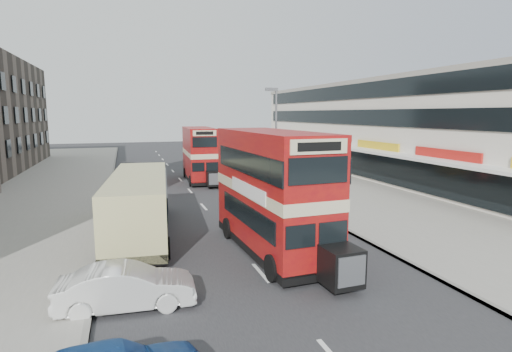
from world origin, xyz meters
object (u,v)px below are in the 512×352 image
object	(u,v)px
cyclist	(257,185)
pedestrian_far	(258,162)
car_right_b	(251,180)
pedestrian_near	(317,190)
bus_main	(273,192)
car_left_front	(127,287)
car_right_a	(269,188)
street_lamp	(275,131)
bus_second	(200,154)
car_right_c	(212,161)
coach	(139,202)

from	to	relation	value
cyclist	pedestrian_far	bearing A→B (deg)	74.98
car_right_b	pedestrian_far	xyz separation A→B (m)	(3.78, 9.81, 0.34)
cyclist	pedestrian_near	bearing A→B (deg)	-57.79
bus_main	car_left_front	size ratio (longest dim) A/B	2.23
bus_main	car_right_a	distance (m)	12.37
bus_main	cyclist	world-z (taller)	bus_main
pedestrian_near	pedestrian_far	size ratio (longest dim) A/B	0.97
street_lamp	bus_main	world-z (taller)	street_lamp
bus_main	bus_second	world-z (taller)	bus_main
bus_second	pedestrian_near	bearing A→B (deg)	118.05
car_right_c	cyclist	size ratio (longest dim) A/B	2.02
street_lamp	pedestrian_far	xyz separation A→B (m)	(2.25, 11.35, -3.77)
car_left_front	car_right_a	distance (m)	18.29
car_right_b	bus_main	bearing A→B (deg)	-19.11
car_right_a	cyclist	bearing A→B (deg)	-163.63
cyclist	street_lamp	bearing A→B (deg)	25.22
bus_main	car_right_a	world-z (taller)	bus_main
car_right_b	pedestrian_near	bearing A→B (deg)	13.62
pedestrian_far	cyclist	size ratio (longest dim) A/B	0.85
car_right_a	cyclist	distance (m)	1.64
cyclist	coach	bearing A→B (deg)	-133.64
car_right_b	pedestrian_near	xyz separation A→B (m)	(2.48, -7.16, 0.32)
bus_main	cyclist	size ratio (longest dim) A/B	4.66
coach	pedestrian_far	distance (m)	24.27
coach	car_left_front	xyz separation A→B (m)	(-0.72, -8.33, -0.98)
bus_second	coach	world-z (taller)	bus_second
car_right_a	pedestrian_far	world-z (taller)	pedestrian_far
bus_second	car_right_a	xyz separation A→B (m)	(3.58, -8.95, -1.77)
coach	car_right_b	world-z (taller)	coach
bus_second	pedestrian_far	size ratio (longest dim) A/B	4.99
street_lamp	bus_second	xyz separation A→B (m)	(-4.87, 6.67, -2.30)
street_lamp	car_right_c	bearing A→B (deg)	96.41
car_right_a	car_right_c	size ratio (longest dim) A/B	1.20
car_right_a	car_left_front	bearing A→B (deg)	-34.32
coach	car_right_a	xyz separation A→B (m)	(9.49, 6.83, -0.96)
bus_main	pedestrian_far	world-z (taller)	bus_main
bus_main	car_right_c	bearing A→B (deg)	-99.33
bus_main	car_right_c	distance (m)	30.11
car_left_front	car_right_c	world-z (taller)	same
car_left_front	cyclist	size ratio (longest dim) A/B	2.09
pedestrian_far	bus_main	bearing A→B (deg)	-103.34
car_right_a	pedestrian_far	xyz separation A→B (m)	(3.54, 13.63, 0.30)
street_lamp	coach	world-z (taller)	street_lamp
coach	car_right_b	bearing A→B (deg)	54.18
pedestrian_near	pedestrian_far	distance (m)	17.02
street_lamp	pedestrian_near	size ratio (longest dim) A/B	4.83
bus_second	pedestrian_near	world-z (taller)	bus_second
car_left_front	car_right_a	size ratio (longest dim) A/B	0.86
coach	pedestrian_near	size ratio (longest dim) A/B	6.52
pedestrian_far	coach	bearing A→B (deg)	-119.21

